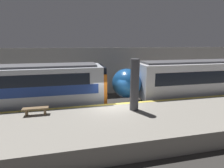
{
  "coord_description": "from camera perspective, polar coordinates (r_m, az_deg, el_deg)",
  "views": [
    {
      "loc": [
        -2.61,
        -11.65,
        5.3
      ],
      "look_at": [
        0.19,
        0.81,
        2.29
      ],
      "focal_mm": 28.0,
      "sensor_mm": 36.0,
      "label": 1
    }
  ],
  "objects": [
    {
      "name": "platform",
      "position": [
        10.57,
        3.14,
        -13.64
      ],
      "size": [
        40.0,
        5.18,
        1.04
      ],
      "color": "gray",
      "rests_on": "ground"
    },
    {
      "name": "platform_bench",
      "position": [
        11.64,
        -23.69,
        -7.64
      ],
      "size": [
        1.5,
        0.4,
        0.45
      ],
      "color": "brown",
      "rests_on": "platform"
    },
    {
      "name": "ground_plane",
      "position": [
        13.06,
        -0.02,
        -10.66
      ],
      "size": [
        120.0,
        120.0,
        0.0
      ],
      "primitive_type": "plane",
      "color": "#33302D"
    },
    {
      "name": "station_rear_barrier",
      "position": [
        18.11,
        -4.22,
        4.1
      ],
      "size": [
        50.0,
        0.15,
        4.84
      ],
      "color": "#9E998E",
      "rests_on": "ground"
    },
    {
      "name": "support_pillar_near",
      "position": [
        11.17,
        7.39,
        -0.35
      ],
      "size": [
        0.56,
        0.56,
        3.31
      ],
      "color": "#47474C",
      "rests_on": "platform"
    },
    {
      "name": "train_modern",
      "position": [
        19.68,
        31.99,
        1.38
      ],
      "size": [
        20.56,
        3.07,
        3.75
      ],
      "color": "black",
      "rests_on": "ground"
    }
  ]
}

